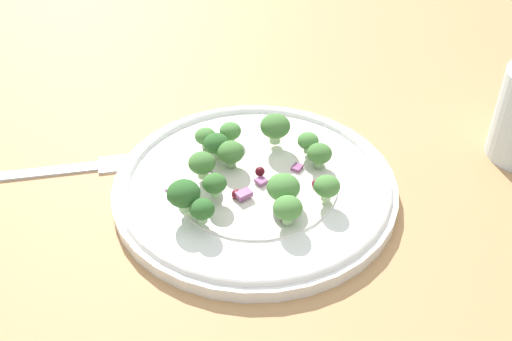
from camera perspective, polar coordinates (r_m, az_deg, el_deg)
ground_plane at (r=60.64cm, az=1.51°, el=-1.38°), size 180.00×180.00×2.00cm
plate at (r=57.69cm, az=-0.00°, el=-1.42°), size 25.70×25.70×1.70cm
dressing_pool at (r=57.40cm, az=-0.00°, el=-1.09°), size 14.91×14.91×0.20cm
broccoli_floret_0 at (r=60.68cm, az=-4.56°, el=3.04°), size 2.03×2.03×2.06cm
broccoli_floret_1 at (r=53.15cm, az=-6.49°, el=-2.12°), size 2.82×2.82×2.86cm
broccoli_floret_2 at (r=52.32cm, az=2.86°, el=-3.42°), size 2.46×2.46×2.49cm
broccoli_floret_3 at (r=54.55cm, az=6.36°, el=-1.45°), size 2.28×2.28×2.31cm
broccoli_floret_4 at (r=58.38cm, az=5.70°, el=1.49°), size 2.31×2.31×2.34cm
broccoli_floret_5 at (r=54.23cm, az=2.46°, el=-1.57°), size 2.86×2.86×2.90cm
broccoli_floret_6 at (r=52.20cm, az=-4.87°, el=-3.49°), size 2.11×2.11×2.14cm
broccoli_floret_7 at (r=56.50cm, az=-4.86°, el=0.62°), size 2.45×2.45×2.48cm
broccoli_floret_8 at (r=59.01cm, az=-3.58°, el=2.40°), size 2.36×2.36×2.39cm
broccoli_floret_9 at (r=61.52cm, az=-2.32°, el=3.52°), size 2.11×2.11×2.13cm
broccoli_floret_10 at (r=59.71cm, az=4.69°, el=2.62°), size 2.00×2.00×2.02cm
broccoli_floret_11 at (r=54.40cm, az=-3.74°, el=-1.20°), size 2.11×2.11×2.13cm
broccoli_floret_12 at (r=58.18cm, az=-2.29°, el=1.61°), size 2.50×2.50×2.54cm
broccoli_floret_13 at (r=60.35cm, az=1.74°, el=3.94°), size 2.87×2.87×2.90cm
cranberry_0 at (r=57.60cm, az=0.04°, el=0.06°), size 0.88×0.88×0.88cm
cranberry_1 at (r=56.70cm, az=5.21°, el=-1.37°), size 0.80×0.80×0.80cm
cranberry_2 at (r=55.53cm, az=-1.65°, el=-2.19°), size 0.88×0.88×0.88cm
cranberry_3 at (r=53.34cm, az=2.72°, el=-4.30°), size 0.97×0.97×0.97cm
onion_bit_0 at (r=56.49cm, az=-7.29°, el=-1.70°), size 1.30×1.19×0.41cm
onion_bit_1 at (r=56.98cm, az=0.46°, el=-0.94°), size 1.07×1.03×0.34cm
onion_bit_2 at (r=58.79cm, az=3.69°, el=0.22°), size 0.96×1.09×0.47cm
onion_bit_3 at (r=55.32cm, az=-1.10°, el=-2.14°), size 1.25×1.55×0.51cm
onion_bit_4 at (r=57.73cm, az=-4.27°, el=-0.61°), size 1.46×1.46×0.30cm
fork at (r=63.53cm, az=-17.94°, el=0.02°), size 13.81×15.01×0.50cm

